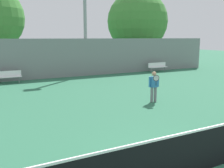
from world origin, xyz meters
TOP-DOWN VIEW (x-y plane):
  - tennis_net at (0.00, 0.00)m, footprint 12.26×0.09m
  - tennis_player at (3.39, 6.06)m, footprint 0.52×0.46m
  - bench_adjacent_court at (10.86, 15.31)m, footprint 1.99×0.40m
  - bench_by_gate at (-2.35, 15.31)m, footprint 2.00×0.40m
  - light_pole_near_left at (4.11, 16.44)m, footprint 0.90×0.60m
  - back_fence at (0.00, 16.14)m, footprint 34.03×0.06m
  - tree_dark_dense at (12.38, 21.10)m, footprint 6.75×6.75m

SIDE VIEW (x-z plane):
  - bench_adjacent_court at x=10.86m, z-range 0.11..0.97m
  - bench_by_gate at x=-2.35m, z-range 0.11..0.97m
  - tennis_net at x=0.00m, z-range 0.01..1.10m
  - tennis_player at x=3.39m, z-range 0.10..1.64m
  - back_fence at x=0.00m, z-range 0.00..3.09m
  - tree_dark_dense at x=12.38m, z-range 0.79..9.13m
  - light_pole_near_left at x=4.11m, z-range 0.74..9.54m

